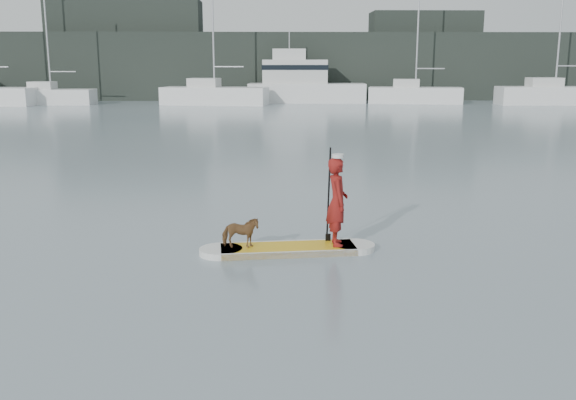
{
  "coord_description": "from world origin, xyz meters",
  "views": [
    {
      "loc": [
        3.69,
        -8.08,
        3.5
      ],
      "look_at": [
        3.96,
        3.42,
        1.0
      ],
      "focal_mm": 40.0,
      "sensor_mm": 36.0,
      "label": 1
    }
  ],
  "objects_px": {
    "paddleboard": "(288,249)",
    "motor_yacht_a": "(301,83)",
    "paddler": "(337,202)",
    "dog": "(240,233)",
    "sailboat_e": "(414,94)",
    "sailboat_c": "(51,95)",
    "sailboat_f": "(554,93)",
    "sailboat_d": "(214,94)"
  },
  "relations": [
    {
      "from": "dog",
      "to": "sailboat_f",
      "type": "distance_m",
      "value": 47.28
    },
    {
      "from": "paddler",
      "to": "sailboat_f",
      "type": "distance_m",
      "value": 46.26
    },
    {
      "from": "sailboat_e",
      "to": "sailboat_f",
      "type": "bearing_deg",
      "value": 2.34
    },
    {
      "from": "paddleboard",
      "to": "dog",
      "type": "height_order",
      "value": "dog"
    },
    {
      "from": "paddleboard",
      "to": "motor_yacht_a",
      "type": "height_order",
      "value": "motor_yacht_a"
    },
    {
      "from": "dog",
      "to": "sailboat_f",
      "type": "bearing_deg",
      "value": -29.52
    },
    {
      "from": "paddler",
      "to": "dog",
      "type": "relative_size",
      "value": 2.4
    },
    {
      "from": "sailboat_c",
      "to": "sailboat_d",
      "type": "relative_size",
      "value": 0.79
    },
    {
      "from": "motor_yacht_a",
      "to": "paddleboard",
      "type": "bearing_deg",
      "value": -90.41
    },
    {
      "from": "paddler",
      "to": "motor_yacht_a",
      "type": "distance_m",
      "value": 43.85
    },
    {
      "from": "sailboat_e",
      "to": "motor_yacht_a",
      "type": "height_order",
      "value": "sailboat_e"
    },
    {
      "from": "paddleboard",
      "to": "sailboat_e",
      "type": "bearing_deg",
      "value": 69.38
    },
    {
      "from": "sailboat_f",
      "to": "motor_yacht_a",
      "type": "relative_size",
      "value": 1.36
    },
    {
      "from": "sailboat_e",
      "to": "sailboat_f",
      "type": "height_order",
      "value": "sailboat_f"
    },
    {
      "from": "paddler",
      "to": "sailboat_e",
      "type": "bearing_deg",
      "value": -17.15
    },
    {
      "from": "sailboat_c",
      "to": "motor_yacht_a",
      "type": "bearing_deg",
      "value": 7.25
    },
    {
      "from": "paddleboard",
      "to": "sailboat_e",
      "type": "distance_m",
      "value": 44.25
    },
    {
      "from": "sailboat_e",
      "to": "motor_yacht_a",
      "type": "relative_size",
      "value": 1.11
    },
    {
      "from": "paddleboard",
      "to": "motor_yacht_a",
      "type": "distance_m",
      "value": 43.99
    },
    {
      "from": "sailboat_d",
      "to": "sailboat_f",
      "type": "relative_size",
      "value": 0.92
    },
    {
      "from": "paddleboard",
      "to": "sailboat_d",
      "type": "xyz_separation_m",
      "value": [
        -5.07,
        41.29,
        0.84
      ]
    },
    {
      "from": "sailboat_c",
      "to": "sailboat_f",
      "type": "height_order",
      "value": "sailboat_f"
    },
    {
      "from": "dog",
      "to": "sailboat_d",
      "type": "relative_size",
      "value": 0.05
    },
    {
      "from": "paddleboard",
      "to": "sailboat_f",
      "type": "height_order",
      "value": "sailboat_f"
    },
    {
      "from": "sailboat_d",
      "to": "sailboat_e",
      "type": "distance_m",
      "value": 16.76
    },
    {
      "from": "motor_yacht_a",
      "to": "paddler",
      "type": "bearing_deg",
      "value": -89.22
    },
    {
      "from": "motor_yacht_a",
      "to": "sailboat_f",
      "type": "bearing_deg",
      "value": -5.88
    },
    {
      "from": "paddleboard",
      "to": "dog",
      "type": "xyz_separation_m",
      "value": [
        -0.88,
        -0.08,
        0.35
      ]
    },
    {
      "from": "paddler",
      "to": "sailboat_e",
      "type": "distance_m",
      "value": 43.93
    },
    {
      "from": "dog",
      "to": "motor_yacht_a",
      "type": "relative_size",
      "value": 0.07
    },
    {
      "from": "dog",
      "to": "sailboat_c",
      "type": "relative_size",
      "value": 0.07
    },
    {
      "from": "paddleboard",
      "to": "sailboat_d",
      "type": "height_order",
      "value": "sailboat_d"
    },
    {
      "from": "paddleboard",
      "to": "paddler",
      "type": "height_order",
      "value": "paddler"
    },
    {
      "from": "dog",
      "to": "sailboat_d",
      "type": "height_order",
      "value": "sailboat_d"
    },
    {
      "from": "sailboat_f",
      "to": "motor_yacht_a",
      "type": "height_order",
      "value": "sailboat_f"
    },
    {
      "from": "paddleboard",
      "to": "sailboat_c",
      "type": "bearing_deg",
      "value": 108.34
    },
    {
      "from": "sailboat_c",
      "to": "motor_yacht_a",
      "type": "distance_m",
      "value": 20.75
    },
    {
      "from": "paddler",
      "to": "sailboat_c",
      "type": "relative_size",
      "value": 0.17
    },
    {
      "from": "paddleboard",
      "to": "paddler",
      "type": "xyz_separation_m",
      "value": [
        0.92,
        0.09,
        0.88
      ]
    },
    {
      "from": "sailboat_e",
      "to": "sailboat_f",
      "type": "xyz_separation_m",
      "value": [
        11.04,
        -1.78,
        0.12
      ]
    },
    {
      "from": "paddler",
      "to": "dog",
      "type": "distance_m",
      "value": 1.88
    },
    {
      "from": "paddleboard",
      "to": "motor_yacht_a",
      "type": "xyz_separation_m",
      "value": [
        2.18,
        43.91,
        1.61
      ]
    }
  ]
}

